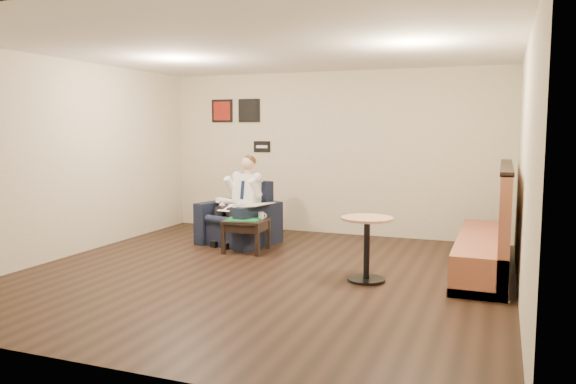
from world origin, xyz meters
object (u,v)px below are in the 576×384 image
(coffee_mug, at_px, (261,215))
(banquette, at_px, (484,219))
(seated_man, at_px, (233,203))
(smartphone, at_px, (253,218))
(green_folder, at_px, (244,219))
(armchair, at_px, (239,213))
(cafe_table, at_px, (367,249))
(side_table, at_px, (246,235))

(coffee_mug, relative_size, banquette, 0.04)
(seated_man, xyz_separation_m, banquette, (3.72, -0.34, 0.01))
(smartphone, bearing_deg, banquette, 2.04)
(green_folder, distance_m, coffee_mug, 0.27)
(green_folder, height_order, coffee_mug, coffee_mug)
(armchair, relative_size, green_folder, 2.10)
(banquette, xyz_separation_m, cafe_table, (-1.29, -0.98, -0.29))
(seated_man, height_order, coffee_mug, seated_man)
(smartphone, xyz_separation_m, banquette, (3.30, -0.16, 0.19))
(seated_man, bearing_deg, green_folder, -31.95)
(armchair, bearing_deg, seated_man, -90.00)
(coffee_mug, relative_size, smartphone, 0.68)
(banquette, relative_size, cafe_table, 3.41)
(side_table, relative_size, green_folder, 1.22)
(coffee_mug, bearing_deg, smartphone, 168.12)
(cafe_table, bearing_deg, green_folder, 155.76)
(cafe_table, bearing_deg, banquette, 37.22)
(side_table, relative_size, coffee_mug, 5.79)
(green_folder, height_order, banquette, banquette)
(green_folder, bearing_deg, banquette, 0.72)
(seated_man, xyz_separation_m, coffee_mug, (0.57, -0.22, -0.14))
(armchair, distance_m, side_table, 0.65)
(coffee_mug, relative_size, cafe_table, 0.13)
(coffee_mug, height_order, smartphone, coffee_mug)
(green_folder, distance_m, banquette, 3.37)
(seated_man, height_order, side_table, seated_man)
(side_table, height_order, smartphone, smartphone)
(armchair, xyz_separation_m, coffee_mug, (0.54, -0.34, 0.04))
(cafe_table, bearing_deg, armchair, 149.03)
(smartphone, bearing_deg, armchair, 146.87)
(armchair, bearing_deg, green_folder, -42.24)
(cafe_table, bearing_deg, coffee_mug, 149.38)
(armchair, xyz_separation_m, smartphone, (0.40, -0.31, -0.00))
(green_folder, distance_m, cafe_table, 2.28)
(banquette, bearing_deg, seated_man, 174.74)
(smartphone, distance_m, banquette, 3.30)
(seated_man, relative_size, cafe_table, 1.72)
(armchair, height_order, smartphone, armchair)
(armchair, relative_size, smartphone, 6.74)
(seated_man, relative_size, smartphone, 8.94)
(seated_man, height_order, smartphone, seated_man)
(banquette, bearing_deg, smartphone, 177.26)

